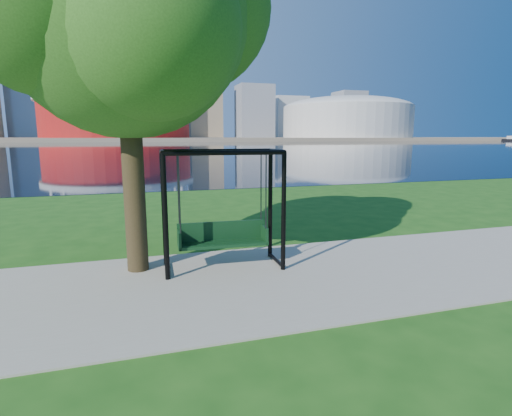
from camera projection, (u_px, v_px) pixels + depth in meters
name	position (u px, v px, depth m)	size (l,w,h in m)	color
ground	(258.00, 271.00, 7.65)	(900.00, 900.00, 0.00)	#1E5114
path	(267.00, 279.00, 7.18)	(120.00, 4.00, 0.03)	#9E937F
river	(142.00, 147.00, 103.67)	(900.00, 180.00, 0.02)	black
far_bank	(135.00, 139.00, 295.52)	(900.00, 228.00, 2.00)	#937F60
stadium	(117.00, 116.00, 223.48)	(83.00, 83.00, 32.00)	maroon
arena	(347.00, 116.00, 264.94)	(84.00, 84.00, 26.56)	beige
skyline	(127.00, 92.00, 300.75)	(392.00, 66.00, 96.50)	gray
swing	(222.00, 212.00, 7.67)	(2.30, 1.08, 2.31)	black
park_tree	(121.00, 5.00, 6.87)	(5.54, 5.01, 6.88)	#2D2413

